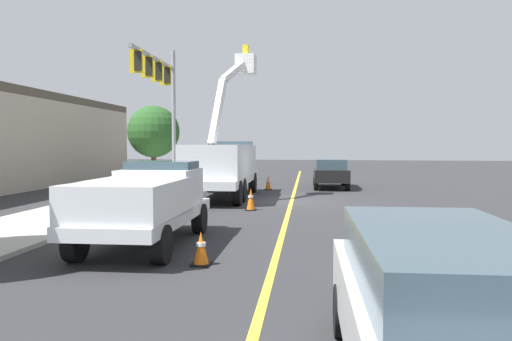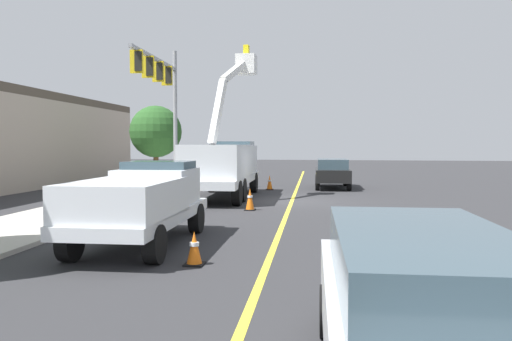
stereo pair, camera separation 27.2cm
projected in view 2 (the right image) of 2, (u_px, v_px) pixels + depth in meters
The scene contains 12 objects.
ground at pixel (292, 201), 21.85m from camera, with size 120.00×120.00×0.00m, color #2D2D30.
sidewalk_far_side at pixel (126, 198), 22.75m from camera, with size 60.00×3.60×0.12m, color #B2ADA3.
lane_centre_stripe at pixel (292, 201), 21.85m from camera, with size 50.00×0.16×0.01m, color yellow.
utility_bucket_truck at pixel (224, 164), 23.31m from camera, with size 8.31×2.95×7.21m.
service_pickup_truck at pixel (141, 201), 12.24m from camera, with size 5.69×2.40×2.06m.
passing_minivan at pixel (332, 171), 28.61m from camera, with size 4.88×2.13×1.69m.
trailing_sedan at pixel (424, 305), 4.73m from camera, with size 4.88×2.13×1.69m.
traffic_cone_leading at pixel (194, 248), 10.27m from camera, with size 0.40×0.40×0.71m.
traffic_cone_mid_front at pixel (250, 199), 18.87m from camera, with size 0.40×0.40×0.86m.
traffic_cone_mid_rear at pixel (270, 182), 27.46m from camera, with size 0.40×0.40×0.83m.
traffic_signal_mast at pixel (163, 88), 24.80m from camera, with size 6.75×0.77×7.66m.
street_tree_right at pixel (156, 132), 30.92m from camera, with size 3.26×3.26×4.97m.
Camera 2 is at (-21.72, -2.00, 2.52)m, focal length 34.53 mm.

